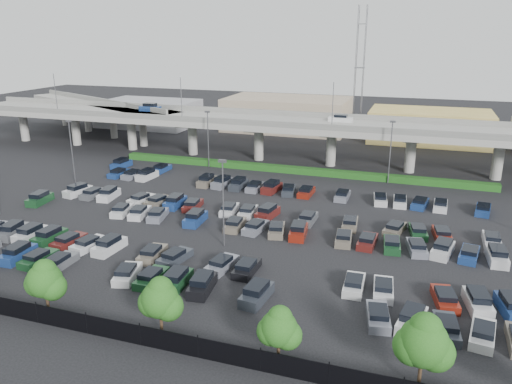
# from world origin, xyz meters

# --- Properties ---
(ground) EXTENTS (280.00, 280.00, 0.00)m
(ground) POSITION_xyz_m (0.00, 0.00, 0.00)
(ground) COLOR black
(overpass) EXTENTS (150.00, 13.00, 15.80)m
(overpass) POSITION_xyz_m (-0.21, 32.03, 6.97)
(overpass) COLOR gray
(overpass) RESTS_ON ground
(on_ramp) EXTENTS (50.93, 30.13, 8.80)m
(on_ramp) POSITION_xyz_m (-52.10, 43.05, 6.86)
(on_ramp) COLOR gray
(on_ramp) RESTS_ON ground
(hedge) EXTENTS (66.00, 1.60, 1.10)m
(hedge) POSITION_xyz_m (0.00, 25.00, 0.55)
(hedge) COLOR #194113
(hedge) RESTS_ON ground
(fence) EXTENTS (70.00, 0.10, 2.00)m
(fence) POSITION_xyz_m (-0.05, -28.00, 0.90)
(fence) COLOR black
(fence) RESTS_ON ground
(tree_row) EXTENTS (65.07, 3.66, 5.94)m
(tree_row) POSITION_xyz_m (0.70, -26.53, 3.52)
(tree_row) COLOR #332316
(tree_row) RESTS_ON ground
(parked_cars) EXTENTS (62.96, 41.61, 1.67)m
(parked_cars) POSITION_xyz_m (-0.66, -3.21, 0.62)
(parked_cars) COLOR navy
(parked_cars) RESTS_ON ground
(light_poles) EXTENTS (66.90, 48.38, 10.30)m
(light_poles) POSITION_xyz_m (-4.13, 2.00, 6.24)
(light_poles) COLOR #525257
(light_poles) RESTS_ON ground
(distant_buildings) EXTENTS (138.00, 24.00, 9.00)m
(distant_buildings) POSITION_xyz_m (12.38, 61.81, 3.74)
(distant_buildings) COLOR gray
(distant_buildings) RESTS_ON ground
(comm_tower) EXTENTS (2.40, 2.40, 30.00)m
(comm_tower) POSITION_xyz_m (4.00, 74.00, 15.61)
(comm_tower) COLOR #525257
(comm_tower) RESTS_ON ground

